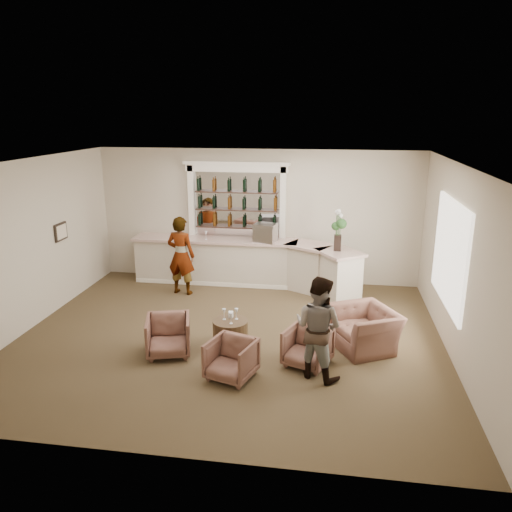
{
  "coord_description": "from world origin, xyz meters",
  "views": [
    {
      "loc": [
        1.84,
        -8.57,
        4.15
      ],
      "look_at": [
        0.37,
        0.9,
        1.38
      ],
      "focal_mm": 35.0,
      "sensor_mm": 36.0,
      "label": 1
    }
  ],
  "objects": [
    {
      "name": "wine_glass_bar_left",
      "position": [
        -1.19,
        2.98,
        1.25
      ],
      "size": [
        0.07,
        0.07,
        0.21
      ],
      "primitive_type": null,
      "color": "white",
      "rests_on": "bar_counter"
    },
    {
      "name": "guest",
      "position": [
        1.7,
        -1.2,
        0.85
      ],
      "size": [
        1.03,
        0.96,
        1.7
      ],
      "primitive_type": "imported",
      "rotation": [
        0.0,
        0.0,
        2.65
      ],
      "color": "gray",
      "rests_on": "ground"
    },
    {
      "name": "wine_glass_tbl_c",
      "position": [
        0.13,
        -0.48,
        0.6
      ],
      "size": [
        0.07,
        0.07,
        0.21
      ],
      "primitive_type": null,
      "color": "white",
      "rests_on": "cocktail_table"
    },
    {
      "name": "espresso_machine",
      "position": [
        0.28,
        2.97,
        1.36
      ],
      "size": [
        0.58,
        0.52,
        0.44
      ],
      "primitive_type": "cube",
      "rotation": [
        0.0,
        0.0,
        -0.21
      ],
      "color": "silver",
      "rests_on": "bar_counter"
    },
    {
      "name": "armchair_left",
      "position": [
        -0.93,
        -0.84,
        0.35
      ],
      "size": [
        0.94,
        0.95,
        0.7
      ],
      "primitive_type": "imported",
      "rotation": [
        0.0,
        0.0,
        0.28
      ],
      "color": "brown",
      "rests_on": "ground"
    },
    {
      "name": "napkin_holder",
      "position": [
        0.07,
        -0.21,
        0.56
      ],
      "size": [
        0.08,
        0.08,
        0.12
      ],
      "primitive_type": "cube",
      "color": "silver",
      "rests_on": "cocktail_table"
    },
    {
      "name": "back_bar_alcove",
      "position": [
        -0.5,
        3.41,
        2.03
      ],
      "size": [
        2.64,
        0.25,
        3.0
      ],
      "color": "white",
      "rests_on": "ground"
    },
    {
      "name": "wine_glass_tbl_b",
      "position": [
        0.19,
        -0.27,
        0.6
      ],
      "size": [
        0.07,
        0.07,
        0.21
      ],
      "primitive_type": null,
      "color": "white",
      "rests_on": "cocktail_table"
    },
    {
      "name": "cocktail_table",
      "position": [
        0.09,
        -0.35,
        0.25
      ],
      "size": [
        0.65,
        0.65,
        0.5
      ],
      "primitive_type": "cylinder",
      "color": "#4B3720",
      "rests_on": "ground"
    },
    {
      "name": "wine_glass_bar_right",
      "position": [
        0.2,
        3.03,
        1.25
      ],
      "size": [
        0.07,
        0.07,
        0.21
      ],
      "primitive_type": null,
      "color": "white",
      "rests_on": "bar_counter"
    },
    {
      "name": "ground",
      "position": [
        0.0,
        0.0,
        0.0
      ],
      "size": [
        8.0,
        8.0,
        0.0
      ],
      "primitive_type": "plane",
      "color": "#4E3F27",
      "rests_on": "ground"
    },
    {
      "name": "armchair_far",
      "position": [
        2.51,
        -0.06,
        0.37
      ],
      "size": [
        1.41,
        1.47,
        0.74
      ],
      "primitive_type": "imported",
      "rotation": [
        0.0,
        0.0,
        -1.08
      ],
      "color": "brown",
      "rests_on": "ground"
    },
    {
      "name": "room_shell",
      "position": [
        0.16,
        0.71,
        2.34
      ],
      "size": [
        8.04,
        7.02,
        3.32
      ],
      "color": "beige",
      "rests_on": "ground"
    },
    {
      "name": "flower_vase",
      "position": [
        1.99,
        2.44,
        1.67
      ],
      "size": [
        0.25,
        0.25,
        0.95
      ],
      "color": "black",
      "rests_on": "bar_counter"
    },
    {
      "name": "wine_glass_tbl_a",
      "position": [
        -0.03,
        -0.32,
        0.6
      ],
      "size": [
        0.07,
        0.07,
        0.21
      ],
      "primitive_type": null,
      "color": "white",
      "rests_on": "cocktail_table"
    },
    {
      "name": "bar_counter",
      "position": [
        -0.16,
        3.0,
        0.57
      ],
      "size": [
        5.72,
        1.8,
        1.14
      ],
      "color": "beige",
      "rests_on": "ground"
    },
    {
      "name": "armchair_right",
      "position": [
        1.53,
        -0.86,
        0.33
      ],
      "size": [
        0.92,
        0.93,
        0.66
      ],
      "primitive_type": "imported",
      "rotation": [
        0.0,
        0.0,
        -0.37
      ],
      "color": "brown",
      "rests_on": "ground"
    },
    {
      "name": "armchair_center",
      "position": [
        0.34,
        -1.48,
        0.33
      ],
      "size": [
        0.89,
        0.9,
        0.66
      ],
      "primitive_type": "imported",
      "rotation": [
        0.0,
        0.0,
        -0.31
      ],
      "color": "brown",
      "rests_on": "ground"
    },
    {
      "name": "sommelier",
      "position": [
        -1.6,
        2.2,
        0.93
      ],
      "size": [
        0.75,
        0.56,
        1.86
      ],
      "primitive_type": "imported",
      "rotation": [
        0.0,
        0.0,
        2.96
      ],
      "color": "gray",
      "rests_on": "ground"
    }
  ]
}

